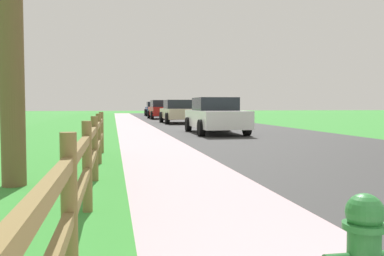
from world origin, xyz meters
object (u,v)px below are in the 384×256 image
(parked_car_beige, at_px, (178,112))
(parked_car_blue, at_px, (154,109))
(parked_car_red, at_px, (161,109))
(parked_suv_white, at_px, (215,116))
(fire_hydrant, at_px, (365,256))

(parked_car_beige, height_order, parked_car_blue, parked_car_beige)
(parked_car_red, relative_size, parked_car_blue, 1.07)
(parked_suv_white, bearing_deg, parked_car_blue, 89.73)
(fire_hydrant, distance_m, parked_car_red, 34.46)
(parked_car_red, height_order, parked_car_blue, parked_car_red)
(parked_car_beige, bearing_deg, parked_suv_white, -89.60)
(parked_suv_white, xyz_separation_m, parked_car_red, (-0.21, 18.97, 0.06))
(fire_hydrant, height_order, parked_suv_white, parked_suv_white)
(fire_hydrant, xyz_separation_m, parked_car_blue, (2.99, 43.73, 0.41))
(parked_car_beige, bearing_deg, fire_hydrant, -96.24)
(fire_hydrant, relative_size, parked_car_beige, 0.16)
(parked_suv_white, xyz_separation_m, parked_car_beige, (-0.07, 10.13, 0.02))
(parked_car_beige, bearing_deg, parked_car_blue, 89.35)
(parked_car_beige, distance_m, parked_car_red, 8.84)
(parked_suv_white, relative_size, parked_car_beige, 1.06)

